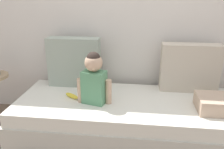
{
  "coord_description": "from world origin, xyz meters",
  "views": [
    {
      "loc": [
        0.08,
        -1.95,
        1.35
      ],
      "look_at": [
        -0.15,
        0.0,
        0.64
      ],
      "focal_mm": 36.97,
      "sensor_mm": 36.0,
      "label": 1
    }
  ],
  "objects": [
    {
      "name": "banana",
      "position": [
        -0.54,
        -0.01,
        0.41
      ],
      "size": [
        0.17,
        0.13,
        0.04
      ],
      "primitive_type": "ellipsoid",
      "rotation": [
        0.0,
        0.0,
        -0.58
      ],
      "color": "yellow",
      "rests_on": "couch"
    },
    {
      "name": "ground_plane",
      "position": [
        0.0,
        0.0,
        0.0
      ],
      "size": [
        12.0,
        12.0,
        0.0
      ],
      "primitive_type": "plane",
      "color": "brown"
    },
    {
      "name": "back_wall",
      "position": [
        0.0,
        0.55,
        1.21
      ],
      "size": [
        5.35,
        0.1,
        2.42
      ],
      "primitive_type": "cube",
      "color": "silver",
      "rests_on": "ground"
    },
    {
      "name": "toddler",
      "position": [
        -0.3,
        -0.08,
        0.63
      ],
      "size": [
        0.31,
        0.18,
        0.48
      ],
      "color": "#568E66",
      "rests_on": "couch"
    },
    {
      "name": "throw_pillow_left",
      "position": [
        -0.59,
        0.32,
        0.65
      ],
      "size": [
        0.54,
        0.16,
        0.51
      ],
      "primitive_type": "cube",
      "color": "#99A393",
      "rests_on": "couch"
    },
    {
      "name": "folded_blanket",
      "position": [
        0.79,
        -0.1,
        0.45
      ],
      "size": [
        0.4,
        0.28,
        0.13
      ],
      "primitive_type": "cube",
      "color": "tan",
      "rests_on": "couch"
    },
    {
      "name": "couch",
      "position": [
        0.0,
        0.0,
        0.19
      ],
      "size": [
        2.15,
        0.83,
        0.39
      ],
      "color": "beige",
      "rests_on": "ground"
    },
    {
      "name": "throw_pillow_right",
      "position": [
        0.59,
        0.32,
        0.63
      ],
      "size": [
        0.57,
        0.16,
        0.48
      ],
      "primitive_type": "cube",
      "color": "#C1B29E",
      "rests_on": "couch"
    }
  ]
}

